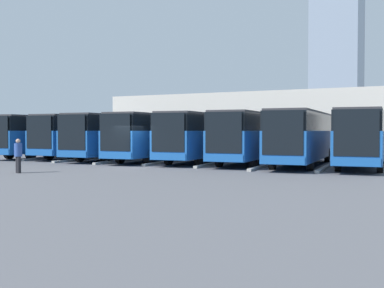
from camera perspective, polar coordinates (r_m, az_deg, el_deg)
The scene contains 19 objects.
ground_plane at distance 29.52m, azimuth -6.74°, elevation -2.69°, with size 600.00×600.00×0.00m, color #5B5B60.
bus_0 at distance 30.73m, azimuth 19.58°, elevation 0.90°, with size 3.46×12.46×3.37m.
curb_divider_0 at distance 29.31m, azimuth 15.64°, elevation -2.62°, with size 0.24×7.84×0.15m, color #9E9E99.
bus_1 at distance 30.96m, azimuth 12.99°, elevation 0.96°, with size 3.46×12.46×3.37m.
curb_divider_1 at distance 29.79m, azimuth 8.80°, elevation -2.51°, with size 0.24×7.84×0.15m, color #9E9E99.
bus_2 at distance 32.53m, azimuth 7.20°, elevation 1.02°, with size 3.46×12.46×3.37m.
curb_divider_2 at distance 31.59m, azimuth 3.04°, elevation -2.26°, with size 0.24×7.84×0.15m, color #9E9E99.
bus_3 at distance 33.85m, azimuth 1.55°, elevation 1.05°, with size 3.46×12.46×3.37m.
curb_divider_3 at distance 33.13m, azimuth -2.57°, elevation -2.08°, with size 0.24×7.84×0.15m, color #9E9E99.
bus_4 at distance 35.20m, azimuth -3.89°, elevation 1.07°, with size 3.46×12.46×3.37m.
curb_divider_4 at distance 34.72m, azimuth -7.94°, elevation -1.92°, with size 0.24×7.84×0.15m, color #9E9E99.
bus_5 at distance 37.21m, azimuth -8.48°, elevation 1.09°, with size 3.46×12.46×3.37m.
curb_divider_5 at distance 36.91m, azimuth -12.35°, elevation -1.73°, with size 0.24×7.84×0.15m, color #9E9E99.
bus_6 at distance 39.89m, azimuth -12.02°, elevation 1.11°, with size 3.46×12.46×3.37m.
curb_divider_6 at distance 39.75m, azimuth -15.64°, elevation -1.52°, with size 0.24×7.84×0.15m, color #9E9E99.
bus_7 at distance 41.80m, azimuth -16.26°, elevation 1.10°, with size 3.46×12.46×3.37m.
pedestrian at distance 26.54m, azimuth -19.90°, elevation -1.19°, with size 0.52×0.52×1.78m.
station_building at distance 51.00m, azimuth 8.52°, elevation 2.43°, with size 29.58×15.61×5.83m.
office_tower at distance 196.05m, azimuth 16.81°, elevation 10.98°, with size 17.77×17.77×69.72m.
Camera 1 is at (-16.55, 24.35, 2.23)m, focal length 45.00 mm.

